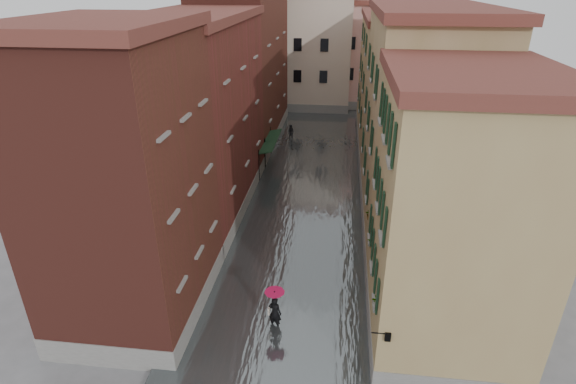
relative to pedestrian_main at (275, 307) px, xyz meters
The scene contains 16 objects.
ground 3.07m from the pedestrian_main, 83.39° to the left, with size 120.00×120.00×0.00m, color slate.
floodwater 15.84m from the pedestrian_main, 88.82° to the left, with size 10.00×60.00×0.20m, color #51585A.
building_left_near 8.54m from the pedestrian_main, behind, with size 6.00×8.00×13.00m, color maroon.
building_left_mid 14.46m from the pedestrian_main, 119.50° to the left, with size 6.00×14.00×12.50m, color maroon.
building_left_far 28.21m from the pedestrian_main, 103.99° to the left, with size 6.00×16.00×14.00m, color maroon.
building_right_near 8.64m from the pedestrian_main, ahead, with size 6.00×8.00×11.50m, color #9B7D50.
building_right_mid 14.85m from the pedestrian_main, 58.17° to the left, with size 6.00×14.00×13.00m, color tan.
building_right_far 28.15m from the pedestrian_main, 74.71° to the left, with size 6.00×16.00×11.50m, color #9B7D50.
building_end_cream 41.22m from the pedestrian_main, 93.75° to the left, with size 12.00×9.00×13.00m, color beige.
building_end_pink 43.53m from the pedestrian_main, 81.59° to the left, with size 10.00×9.00×12.00m, color #CB988F.
awning_near 17.86m from the pedestrian_main, 100.22° to the left, with size 1.09×2.97×2.80m.
awning_far 20.66m from the pedestrian_main, 98.81° to the left, with size 1.09×3.25×2.80m.
wall_lantern 5.92m from the pedestrian_main, 34.52° to the right, with size 0.71×0.22×0.35m.
window_planters 5.53m from the pedestrian_main, 28.07° to the left, with size 0.59×8.17×0.84m.
pedestrian_main is the anchor object (origin of this frame).
pedestrian_far 27.01m from the pedestrian_main, 94.97° to the left, with size 0.75×0.58×1.54m, color black.
Camera 1 is at (2.23, -18.85, 14.85)m, focal length 28.00 mm.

